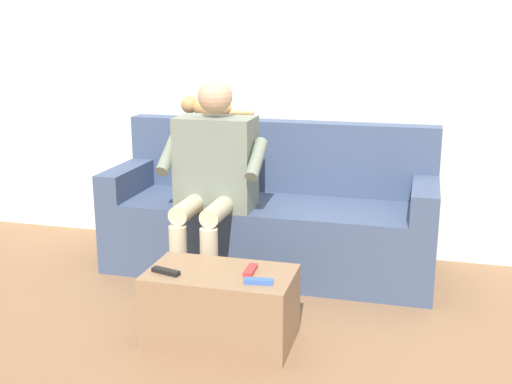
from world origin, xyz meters
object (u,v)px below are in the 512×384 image
(couch, at_px, (271,220))
(cat_on_backrest, at_px, (207,107))
(remote_blue, at_px, (259,281))
(person_solo_seated, at_px, (213,170))
(remote_red, at_px, (250,270))
(coffee_table, at_px, (221,306))
(remote_black, at_px, (166,271))

(couch, distance_m, cat_on_backrest, 0.87)
(couch, height_order, remote_blue, couch)
(person_solo_seated, bearing_deg, remote_red, 121.60)
(couch, distance_m, coffee_table, 1.04)
(person_solo_seated, height_order, remote_black, person_solo_seated)
(cat_on_backrest, xyz_separation_m, remote_blue, (-0.71, 1.36, -0.62))
(coffee_table, distance_m, person_solo_seated, 0.91)
(remote_red, height_order, remote_black, same)
(cat_on_backrest, height_order, remote_red, cat_on_backrest)
(remote_red, relative_size, remote_blue, 1.04)
(cat_on_backrest, distance_m, remote_red, 1.52)
(cat_on_backrest, bearing_deg, remote_black, 100.33)
(couch, xyz_separation_m, remote_black, (0.25, 1.12, 0.05))
(remote_red, height_order, remote_blue, same)
(coffee_table, xyz_separation_m, cat_on_backrest, (0.49, -1.27, 0.81))
(coffee_table, relative_size, cat_on_backrest, 1.42)
(person_solo_seated, relative_size, remote_red, 8.73)
(couch, bearing_deg, coffee_table, 90.00)
(remote_blue, bearing_deg, cat_on_backrest, 109.72)
(couch, xyz_separation_m, remote_red, (-0.14, 1.00, 0.05))
(couch, relative_size, person_solo_seated, 1.66)
(person_solo_seated, relative_size, cat_on_backrest, 2.45)
(coffee_table, relative_size, remote_black, 4.77)
(couch, height_order, remote_black, couch)
(remote_black, bearing_deg, person_solo_seated, -73.20)
(remote_black, bearing_deg, remote_blue, -165.28)
(person_solo_seated, relative_size, remote_blue, 9.07)
(person_solo_seated, bearing_deg, couch, -129.41)
(couch, height_order, person_solo_seated, person_solo_seated)
(coffee_table, height_order, remote_red, remote_red)
(couch, bearing_deg, person_solo_seated, 50.59)
(person_solo_seated, distance_m, remote_red, 0.85)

